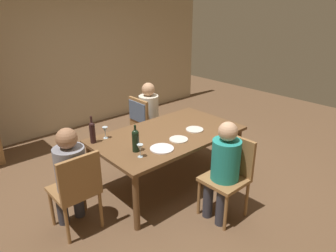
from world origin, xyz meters
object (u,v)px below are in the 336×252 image
Objects in this scene: wine_glass_centre at (140,148)px; dinner_plate_guest_right at (162,149)px; dining_table at (168,138)px; dinner_plate_host at (195,130)px; person_woman_host at (224,165)px; person_man_bearded at (70,172)px; wine_glass_near_left at (105,130)px; chair_near at (230,171)px; wine_bottle_dark_red at (92,132)px; person_man_guest at (150,112)px; chair_far_right at (143,118)px; chair_left_end at (77,187)px; dinner_plate_guest_left at (179,139)px; wine_bottle_tall_green at (136,140)px.

dinner_plate_guest_right is at bearing -2.52° from wine_glass_centre.
dinner_plate_host is (0.33, -0.15, 0.08)m from dining_table.
person_man_bearded is at bearing 53.72° from person_woman_host.
person_woman_host reaches higher than wine_glass_near_left.
person_man_bearded is 5.03× the size of dinner_plate_host.
chair_near is 3.36× the size of dinner_plate_guest_right.
dining_table is at bearing 39.43° from dinner_plate_guest_right.
person_man_guest is at bearing 22.57° from wine_bottle_dark_red.
chair_near is at bearing -90.00° from person_woman_host.
chair_far_right is 2.75× the size of wine_bottle_dark_red.
chair_near is 1.64m from chair_left_end.
person_woman_host is 1.61m from person_man_bearded.
chair_left_end is at bearing -90.00° from person_man_bearded.
person_man_guest reaches higher than chair_near.
person_woman_host is 0.86m from dinner_plate_host.
person_woman_host is 0.99× the size of person_man_bearded.
person_man_bearded is at bearing 90.00° from chair_left_end.
chair_far_right is 1.86m from person_man_bearded.
chair_left_end is at bearing -176.24° from dining_table.
dinner_plate_guest_right is at bearing -65.36° from wine_glass_near_left.
dinner_plate_host is at bearing -24.78° from person_woman_host.
wine_bottle_dark_red reaches higher than chair_left_end.
person_man_guest is at bearing 29.74° from chair_left_end.
chair_near is at bearing -6.59° from chair_far_right.
wine_glass_near_left is (0.65, 0.49, 0.29)m from chair_left_end.
chair_far_right reaches higher than dining_table.
dinner_plate_guest_left is (-0.34, -1.17, 0.13)m from chair_far_right.
dinner_plate_guest_right reaches higher than dining_table.
person_man_bearded is at bearing -63.09° from person_man_guest.
wine_bottle_dark_red reaches higher than chair_near.
wine_bottle_dark_red is 0.18m from wine_glass_near_left.
wine_bottle_dark_red is (-0.24, 0.52, 0.00)m from wine_bottle_tall_green.
chair_far_right is 1.09m from dinner_plate_host.
chair_far_right is 2.92× the size of wine_bottle_tall_green.
chair_near is 0.73m from dinner_plate_guest_left.
dinner_plate_guest_right is (0.30, -0.01, -0.10)m from wine_glass_centre.
chair_left_end is 1.31m from dinner_plate_guest_left.
chair_near is 0.80m from dinner_plate_guest_right.
person_woman_host is 7.67× the size of wine_glass_centre.
person_man_guest reaches higher than chair_left_end.
dinner_plate_host is 0.70m from dinner_plate_guest_right.
chair_far_right reaches higher than wine_glass_centre.
person_man_bearded is (-1.32, 0.03, 0.01)m from dining_table.
wine_glass_near_left is 0.66× the size of dinner_plate_guest_left.
chair_far_right is at bearing 25.16° from wine_bottle_dark_red.
dinner_plate_host is (1.66, -0.18, 0.06)m from person_man_bearded.
wine_glass_centre is (-0.63, 0.65, 0.17)m from person_woman_host.
wine_bottle_tall_green reaches higher than chair_left_end.
wine_bottle_tall_green is 1.37× the size of dinner_plate_host.
dining_table is at bearing 80.46° from dinner_plate_guest_left.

